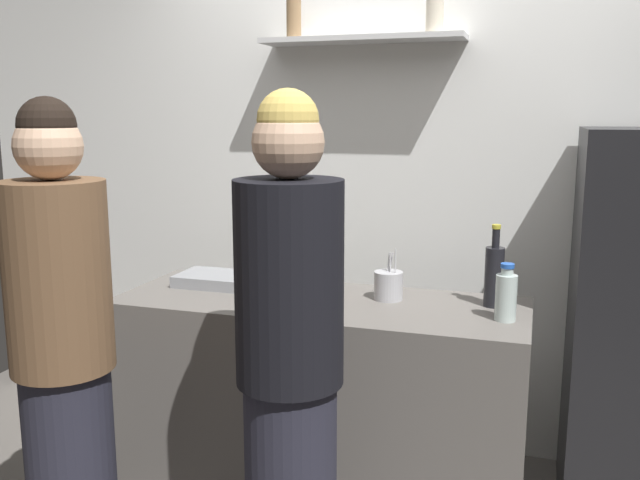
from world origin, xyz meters
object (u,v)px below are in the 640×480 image
at_px(water_bottle_plastic, 506,296).
at_px(person_brown_jacket, 63,356).
at_px(person_blonde, 290,367).
at_px(utensil_holder, 388,285).
at_px(wine_bottle_amber_glass, 330,268).
at_px(baking_pan, 217,279).
at_px(wine_bottle_green_glass, 306,263).
at_px(wine_bottle_dark_glass, 494,275).

height_order(water_bottle_plastic, person_brown_jacket, person_brown_jacket).
distance_m(water_bottle_plastic, person_blonde, 0.88).
height_order(utensil_holder, wine_bottle_amber_glass, wine_bottle_amber_glass).
xyz_separation_m(utensil_holder, person_brown_jacket, (-0.93, -0.86, -0.11)).
bearing_deg(baking_pan, water_bottle_plastic, -7.23).
bearing_deg(baking_pan, person_blonde, -50.45).
xyz_separation_m(wine_bottle_green_glass, person_brown_jacket, (-0.56, -0.88, -0.17)).
bearing_deg(water_bottle_plastic, wine_bottle_dark_glass, 107.11).
height_order(baking_pan, wine_bottle_dark_glass, wine_bottle_dark_glass).
bearing_deg(wine_bottle_amber_glass, wine_bottle_green_glass, 159.29).
bearing_deg(utensil_holder, person_brown_jacket, -137.26).
xyz_separation_m(wine_bottle_amber_glass, person_brown_jacket, (-0.68, -0.83, -0.17)).
bearing_deg(wine_bottle_dark_glass, person_blonde, -126.18).
bearing_deg(person_blonde, wine_bottle_dark_glass, -87.04).
xyz_separation_m(water_bottle_plastic, person_brown_jacket, (-1.40, -0.70, -0.14)).
height_order(wine_bottle_green_glass, person_brown_jacket, person_brown_jacket).
bearing_deg(baking_pan, wine_bottle_dark_glass, 1.03).
height_order(wine_bottle_amber_glass, person_blonde, person_blonde).
distance_m(wine_bottle_dark_glass, water_bottle_plastic, 0.19).
bearing_deg(utensil_holder, wine_bottle_green_glass, 176.96).
xyz_separation_m(utensil_holder, person_blonde, (-0.15, -0.75, -0.10)).
xyz_separation_m(baking_pan, utensil_holder, (0.78, -0.01, 0.03)).
relative_size(wine_bottle_dark_glass, person_blonde, 0.19).
bearing_deg(wine_bottle_green_glass, baking_pan, -178.08).
distance_m(baking_pan, wine_bottle_dark_glass, 1.20).
distance_m(wine_bottle_amber_glass, wine_bottle_green_glass, 0.13).
xyz_separation_m(person_brown_jacket, person_blonde, (0.77, 0.10, 0.01)).
relative_size(baking_pan, utensil_holder, 1.56).
xyz_separation_m(wine_bottle_amber_glass, wine_bottle_dark_glass, (0.66, 0.05, 0.01)).
xyz_separation_m(wine_bottle_green_glass, person_blonde, (0.21, -0.77, -0.16)).
bearing_deg(person_blonde, wine_bottle_green_glass, -35.50).
bearing_deg(wine_bottle_amber_glass, person_blonde, -82.86).
height_order(wine_bottle_dark_glass, water_bottle_plastic, wine_bottle_dark_glass).
distance_m(wine_bottle_green_glass, person_blonde, 0.82).
bearing_deg(baking_pan, wine_bottle_amber_glass, -3.42).
height_order(baking_pan, person_blonde, person_blonde).
bearing_deg(baking_pan, person_brown_jacket, -99.69).
relative_size(wine_bottle_green_glass, water_bottle_plastic, 1.50).
xyz_separation_m(utensil_holder, wine_bottle_amber_glass, (-0.24, -0.03, 0.06)).
relative_size(wine_bottle_dark_glass, person_brown_jacket, 0.19).
bearing_deg(person_blonde, utensil_holder, -62.38).
bearing_deg(person_blonde, baking_pan, -11.32).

